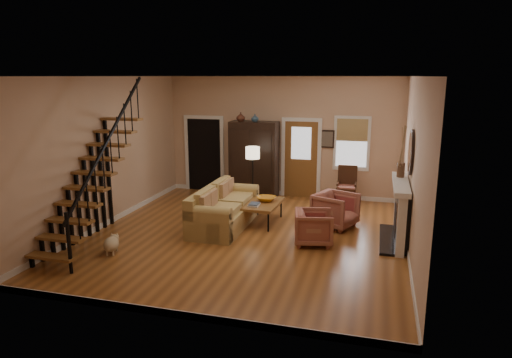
% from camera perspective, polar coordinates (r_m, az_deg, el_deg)
% --- Properties ---
extents(room, '(7.00, 7.33, 3.30)m').
position_cam_1_polar(room, '(11.12, -0.72, 3.44)').
color(room, '#995927').
rests_on(room, ground).
extents(staircase, '(0.94, 2.80, 3.20)m').
position_cam_1_polar(staircase, '(9.37, -20.13, 1.49)').
color(staircase, brown).
rests_on(staircase, ground).
extents(fireplace, '(0.33, 1.95, 2.30)m').
position_cam_1_polar(fireplace, '(9.65, 17.83, -3.30)').
color(fireplace, black).
rests_on(fireplace, ground).
extents(armoire, '(1.30, 0.60, 2.10)m').
position_cam_1_polar(armoire, '(12.59, -0.23, 2.44)').
color(armoire, black).
rests_on(armoire, ground).
extents(vase_a, '(0.24, 0.24, 0.25)m').
position_cam_1_polar(vase_a, '(12.43, -1.93, 7.77)').
color(vase_a, '#4C2619').
rests_on(vase_a, armoire).
extents(vase_b, '(0.20, 0.20, 0.21)m').
position_cam_1_polar(vase_b, '(12.32, -0.13, 7.64)').
color(vase_b, '#334C60').
rests_on(vase_b, armoire).
extents(sofa, '(1.00, 2.31, 0.86)m').
position_cam_1_polar(sofa, '(10.23, -3.97, -3.60)').
color(sofa, tan).
rests_on(sofa, ground).
extents(coffee_table, '(0.79, 1.29, 0.48)m').
position_cam_1_polar(coffee_table, '(10.49, 0.84, -4.23)').
color(coffee_table, brown).
rests_on(coffee_table, ground).
extents(bowl, '(0.43, 0.43, 0.11)m').
position_cam_1_polar(bowl, '(10.53, 1.31, -2.49)').
color(bowl, orange).
rests_on(bowl, coffee_table).
extents(books, '(0.23, 0.31, 0.06)m').
position_cam_1_polar(books, '(10.16, -0.24, -3.20)').
color(books, beige).
rests_on(books, coffee_table).
extents(armchair_left, '(0.88, 0.86, 0.68)m').
position_cam_1_polar(armchair_left, '(9.25, 7.24, -6.02)').
color(armchair_left, maroon).
rests_on(armchair_left, ground).
extents(armchair_right, '(1.10, 1.09, 0.78)m').
position_cam_1_polar(armchair_right, '(10.32, 9.91, -3.85)').
color(armchair_right, maroon).
rests_on(armchair_right, ground).
extents(floor_lamp, '(0.38, 0.38, 1.56)m').
position_cam_1_polar(floor_lamp, '(11.64, -0.42, 0.23)').
color(floor_lamp, black).
rests_on(floor_lamp, ground).
extents(side_chair, '(0.54, 0.54, 1.02)m').
position_cam_1_polar(side_chair, '(12.09, 11.25, -0.86)').
color(side_chair, '#3D2313').
rests_on(side_chair, ground).
extents(dog, '(0.39, 0.52, 0.34)m').
position_cam_1_polar(dog, '(9.16, -17.64, -7.90)').
color(dog, beige).
rests_on(dog, ground).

